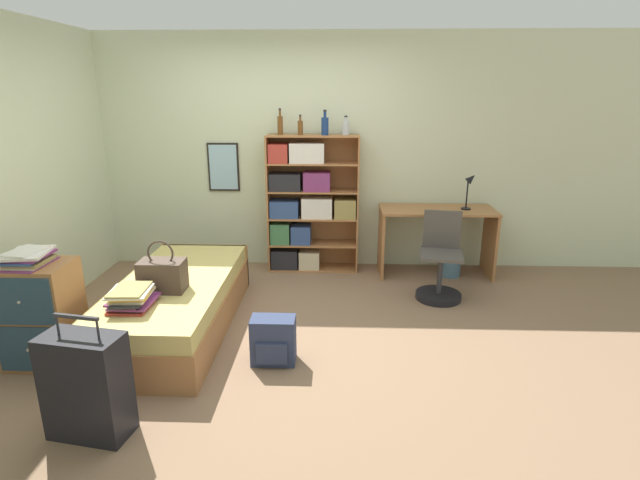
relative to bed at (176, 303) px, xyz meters
name	(u,v)px	position (x,y,z in m)	size (l,w,h in m)	color
ground_plane	(264,329)	(0.75, -0.02, -0.22)	(14.00, 14.00, 0.00)	#84664C
wall_back	(282,154)	(0.75, 1.73, 1.08)	(10.00, 0.09, 2.60)	beige
wall_left	(6,179)	(-1.30, -0.02, 1.08)	(0.06, 10.00, 2.60)	beige
bed	(176,303)	(0.00, 0.00, 0.00)	(0.90, 2.03, 0.44)	#A36B3D
handbag	(162,275)	(0.00, -0.25, 0.36)	(0.35, 0.22, 0.42)	#47382D
book_stack_on_bed	(132,298)	(-0.13, -0.58, 0.30)	(0.32, 0.39, 0.15)	#B2382D
suitcase	(87,386)	(-0.08, -1.42, 0.11)	(0.51, 0.32, 0.78)	black
dresser	(41,313)	(-0.82, -0.60, 0.17)	(0.50, 0.44, 0.78)	#A36B3D
magazine_pile_on_dresser	(28,258)	(-0.83, -0.62, 0.62)	(0.31, 0.38, 0.11)	#7A336B
bookcase	(305,205)	(1.02, 1.53, 0.53)	(1.01, 0.31, 1.53)	#A36B3D
bottle_green	(280,125)	(0.76, 1.53, 1.41)	(0.06, 0.06, 0.28)	brown
bottle_brown	(300,127)	(0.98, 1.50, 1.39)	(0.06, 0.06, 0.21)	brown
bottle_clear	(325,125)	(1.24, 1.49, 1.41)	(0.08, 0.08, 0.26)	navy
bottle_blue	(346,128)	(1.46, 1.52, 1.38)	(0.07, 0.07, 0.20)	#B7BCC1
desk	(436,229)	(2.48, 1.41, 0.31)	(1.24, 0.55, 0.75)	#A36B3D
desk_lamp	(470,185)	(2.80, 1.40, 0.80)	(0.15, 0.10, 0.40)	black
desk_chair	(440,271)	(2.40, 0.74, 0.06)	(0.46, 0.47, 0.85)	black
backpack	(273,341)	(0.91, -0.56, -0.04)	(0.33, 0.23, 0.36)	#2D3856
waste_bin	(450,266)	(2.64, 1.36, -0.11)	(0.24, 0.24, 0.22)	slate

